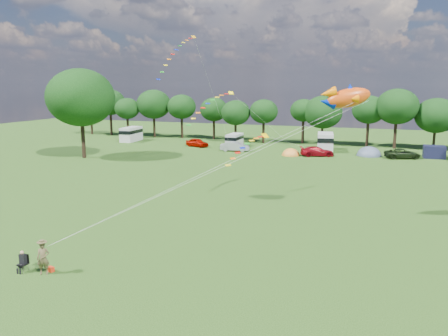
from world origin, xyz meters
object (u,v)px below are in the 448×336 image
(car_d, at_px, (403,154))
(campervan_c, at_px, (325,141))
(kite_flyer, at_px, (43,258))
(fish_kite, at_px, (345,98))
(camp_chair, at_px, (23,259))
(big_tree, at_px, (81,98))
(campervan_a, at_px, (131,134))
(car_c, at_px, (317,151))
(tent_orange, at_px, (291,155))
(tent_greyblue, at_px, (369,156))
(campervan_b, at_px, (234,140))
(car_b, at_px, (235,146))
(car_a, at_px, (197,143))

(car_d, xyz_separation_m, campervan_c, (-11.94, 3.82, 0.87))
(kite_flyer, distance_m, fish_kite, 24.24)
(car_d, bearing_deg, fish_kite, 149.75)
(camp_chair, xyz_separation_m, fish_kite, (16.47, 16.88, 9.12))
(big_tree, height_order, campervan_a, big_tree)
(car_c, relative_size, tent_orange, 1.60)
(campervan_a, relative_size, tent_orange, 1.87)
(tent_greyblue, relative_size, camp_chair, 3.21)
(tent_orange, height_order, camp_chair, camp_chair)
(tent_orange, bearing_deg, car_c, 10.27)
(tent_greyblue, bearing_deg, camp_chair, -108.53)
(campervan_c, bearing_deg, camp_chair, 161.57)
(campervan_c, height_order, fish_kite, fish_kite)
(campervan_a, xyz_separation_m, campervan_b, (21.57, -0.53, -0.23))
(big_tree, distance_m, fish_kite, 43.47)
(tent_greyblue, bearing_deg, fish_kite, -91.69)
(tent_orange, bearing_deg, car_b, 173.20)
(campervan_a, height_order, kite_flyer, campervan_a)
(car_b, bearing_deg, car_a, 60.87)
(car_c, distance_m, tent_greyblue, 8.27)
(car_d, bearing_deg, campervan_a, 65.20)
(campervan_b, height_order, kite_flyer, campervan_b)
(car_d, xyz_separation_m, kite_flyer, (-20.92, -51.14, 0.26))
(camp_chair, height_order, fish_kite, fish_kite)
(campervan_b, height_order, tent_greyblue, campervan_b)
(campervan_b, height_order, campervan_c, campervan_c)
(kite_flyer, bearing_deg, campervan_c, 53.02)
(car_d, bearing_deg, campervan_b, 63.04)
(camp_chair, bearing_deg, tent_greyblue, 72.34)
(campervan_b, bearing_deg, big_tree, 136.55)
(tent_orange, relative_size, fish_kite, 0.72)
(car_d, distance_m, kite_flyer, 55.25)
(big_tree, xyz_separation_m, tent_orange, (28.93, 13.07, -9.00))
(campervan_c, distance_m, tent_greyblue, 7.83)
(campervan_b, distance_m, tent_orange, 13.00)
(car_b, distance_m, camp_chair, 49.55)
(tent_greyblue, relative_size, kite_flyer, 2.15)
(campervan_c, height_order, tent_orange, campervan_c)
(car_d, relative_size, campervan_b, 1.10)
(campervan_c, bearing_deg, car_c, 168.21)
(car_c, bearing_deg, car_a, 62.66)
(car_a, xyz_separation_m, campervan_b, (6.24, 2.29, 0.50))
(big_tree, height_order, car_c, big_tree)
(tent_orange, bearing_deg, car_d, 10.38)
(tent_orange, height_order, tent_greyblue, tent_greyblue)
(campervan_a, bearing_deg, fish_kite, -136.15)
(campervan_a, relative_size, fish_kite, 1.35)
(fish_kite, bearing_deg, car_c, 79.35)
(car_a, relative_size, tent_greyblue, 1.07)
(campervan_a, relative_size, tent_greyblue, 1.37)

